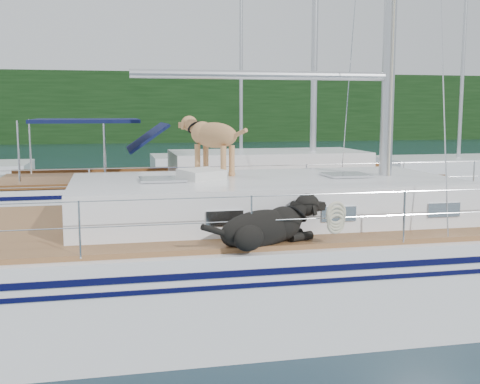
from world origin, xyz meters
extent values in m
plane|color=black|center=(0.00, 0.00, 0.00)|extent=(120.00, 120.00, 0.00)
cube|color=black|center=(0.00, 45.00, 3.00)|extent=(90.00, 3.00, 6.00)
cube|color=#595147|center=(0.00, 46.20, 0.60)|extent=(92.00, 1.00, 1.20)
cube|color=white|center=(0.00, 0.00, 0.50)|extent=(12.00, 3.80, 1.40)
cube|color=olive|center=(0.00, 0.00, 1.23)|extent=(11.52, 3.50, 0.06)
cube|color=white|center=(0.80, 0.00, 1.54)|extent=(5.20, 2.50, 0.55)
cylinder|color=silver|center=(0.80, 0.00, 3.21)|extent=(3.60, 0.12, 0.12)
cylinder|color=silver|center=(0.00, -1.75, 1.82)|extent=(10.56, 0.01, 0.01)
cylinder|color=silver|center=(0.00, 1.75, 1.82)|extent=(10.56, 0.01, 0.01)
cube|color=blue|center=(-0.27, 1.27, 1.28)|extent=(0.73, 0.66, 0.05)
cube|color=silver|center=(-0.07, 0.02, 1.88)|extent=(0.68, 0.65, 0.14)
torus|color=beige|center=(1.13, -1.84, 1.62)|extent=(0.33, 0.17, 0.32)
cube|color=white|center=(1.42, 6.64, 0.45)|extent=(11.00, 3.50, 1.30)
cube|color=olive|center=(1.42, 6.64, 1.10)|extent=(10.56, 3.29, 0.06)
cube|color=white|center=(2.62, 6.64, 1.45)|extent=(4.80, 2.30, 0.55)
cube|color=#0E153C|center=(-1.78, 6.64, 2.50)|extent=(2.40, 2.30, 0.08)
cube|color=white|center=(4.00, 16.00, 0.40)|extent=(7.20, 3.00, 1.10)
cylinder|color=silver|center=(4.00, 16.00, 6.00)|extent=(0.14, 0.14, 11.00)
cube|color=white|center=(12.00, 13.00, 0.40)|extent=(6.40, 3.00, 1.10)
cylinder|color=silver|center=(12.00, 13.00, 6.00)|extent=(0.14, 0.14, 11.00)
camera|label=1|loc=(-1.29, -7.97, 2.74)|focal=45.00mm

